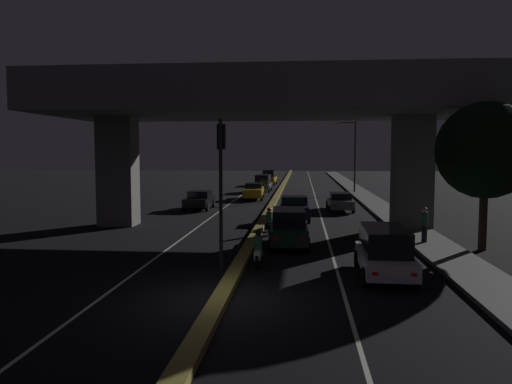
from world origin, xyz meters
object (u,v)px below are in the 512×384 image
car_dark_green_second (289,227)px  motorcycle_white_filtering_near (258,251)px  car_grey_third_oncoming (263,183)px  pedestrian_on_sidewalk (425,224)px  car_taxi_yellow_second_oncoming (254,191)px  motorcycle_black_filtering_mid (269,223)px  traffic_light_left_of_median (221,168)px  car_white_lead (384,251)px  car_black_lead_oncoming (199,200)px  street_lamp (352,151)px  car_taxi_yellow_fourth_oncoming (269,177)px  car_dark_blue_third (295,208)px  car_grey_fourth (340,201)px

car_dark_green_second → motorcycle_white_filtering_near: size_ratio=2.28×
car_dark_green_second → motorcycle_white_filtering_near: (-1.08, -4.29, -0.30)m
motorcycle_white_filtering_near → car_grey_third_oncoming: bearing=4.3°
pedestrian_on_sidewalk → car_grey_third_oncoming: bearing=108.1°
car_taxi_yellow_second_oncoming → pedestrian_on_sidewalk: (10.37, -22.31, 0.25)m
car_taxi_yellow_second_oncoming → motorcycle_black_filtering_mid: size_ratio=2.48×
traffic_light_left_of_median → motorcycle_black_filtering_mid: traffic_light_left_of_median is taller
car_white_lead → motorcycle_black_filtering_mid: size_ratio=2.26×
car_taxi_yellow_second_oncoming → motorcycle_black_filtering_mid: 19.79m
car_black_lead_oncoming → car_taxi_yellow_second_oncoming: 9.26m
street_lamp → motorcycle_black_filtering_mid: 28.25m
car_taxi_yellow_fourth_oncoming → pedestrian_on_sidewalk: car_taxi_yellow_fourth_oncoming is taller
traffic_light_left_of_median → street_lamp: (8.41, 35.34, 0.69)m
car_white_lead → car_taxi_yellow_fourth_oncoming: (-7.29, 48.85, 0.12)m
car_taxi_yellow_second_oncoming → car_taxi_yellow_fourth_oncoming: 20.25m
street_lamp → motorcycle_black_filtering_mid: size_ratio=3.97×
car_white_lead → car_black_lead_oncoming: car_white_lead is taller
car_white_lead → car_taxi_yellow_fourth_oncoming: size_ratio=0.94×
car_dark_green_second → car_dark_blue_third: car_dark_green_second is taller
car_grey_fourth → car_white_lead: bearing=179.1°
car_taxi_yellow_second_oncoming → pedestrian_on_sidewalk: size_ratio=2.88×
street_lamp → car_dark_green_second: 31.39m
car_black_lead_oncoming → car_grey_fourth: bearing=90.6°
car_black_lead_oncoming → motorcycle_black_filtering_mid: same height
car_grey_third_oncoming → motorcycle_white_filtering_near: bearing=6.7°
motorcycle_black_filtering_mid → car_taxi_yellow_second_oncoming: bearing=3.7°
car_dark_green_second → car_taxi_yellow_fourth_oncoming: (-3.71, 43.38, 0.15)m
motorcycle_black_filtering_mid → pedestrian_on_sidewalk: size_ratio=1.16×
car_taxi_yellow_second_oncoming → motorcycle_white_filtering_near: size_ratio=2.47×
car_dark_blue_third → car_taxi_yellow_second_oncoming: car_dark_blue_third is taller
car_dark_blue_third → car_taxi_yellow_fourth_oncoming: 34.65m
car_dark_blue_third → car_taxi_yellow_second_oncoming: 14.76m
street_lamp → motorcycle_black_filtering_mid: (-7.11, -27.06, -3.96)m
traffic_light_left_of_median → motorcycle_white_filtering_near: (1.38, 0.46, -3.27)m
car_taxi_yellow_fourth_oncoming → motorcycle_black_filtering_mid: 39.93m
car_dark_blue_third → car_black_lead_oncoming: car_dark_blue_third is taller
traffic_light_left_of_median → pedestrian_on_sidewalk: traffic_light_left_of_median is taller
car_white_lead → pedestrian_on_sidewalk: pedestrian_on_sidewalk is taller
car_dark_blue_third → pedestrian_on_sidewalk: size_ratio=2.56×
traffic_light_left_of_median → car_white_lead: (6.04, -0.73, -2.94)m
car_dark_green_second → car_grey_third_oncoming: size_ratio=1.08×
car_white_lead → car_grey_third_oncoming: 38.20m
street_lamp → car_white_lead: bearing=-93.8°
car_grey_third_oncoming → street_lamp: bearing=84.1°
car_white_lead → car_dark_green_second: size_ratio=0.98×
street_lamp → traffic_light_left_of_median: bearing=-103.4°
street_lamp → pedestrian_on_sidewalk: 29.99m
traffic_light_left_of_median → car_dark_green_second: bearing=62.6°
traffic_light_left_of_median → pedestrian_on_sidewalk: (8.94, 5.57, -2.87)m
motorcycle_white_filtering_near → motorcycle_black_filtering_mid: (-0.07, 7.83, -0.00)m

